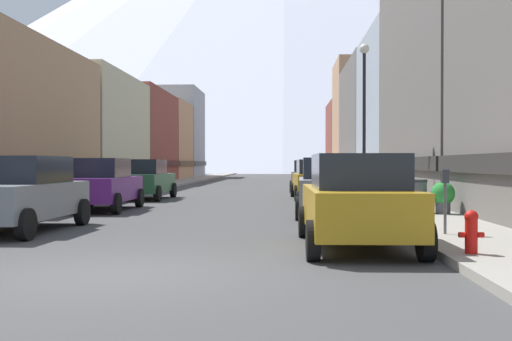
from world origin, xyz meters
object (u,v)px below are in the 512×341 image
Objects in this scene: car_right_1 at (329,186)px; fire_hydrant_near at (471,230)px; car_left_2 at (145,179)px; trash_bin_right at (417,196)px; car_right_3 at (309,176)px; parking_meter_near at (445,192)px; potted_plant_0 at (443,196)px; potted_plant_2 at (1,195)px; car_right_0 at (357,201)px; streetlamp_right at (364,99)px; potted_plant_1 at (23,192)px; car_left_1 at (101,184)px; pedestrian_0 at (368,178)px; car_right_2 at (315,179)px; car_left_0 at (20,193)px.

fire_hydrant_near is (1.65, -8.99, -0.37)m from car_right_1.
car_left_2 reaches higher than trash_bin_right.
car_right_3 reaches higher than parking_meter_near.
car_right_3 is 17.56m from potted_plant_0.
potted_plant_0 is at bearing -8.15° from potted_plant_2.
car_right_0 is 11.72m from streetlamp_right.
potted_plant_1 reaches higher than fire_hydrant_near.
car_left_1 and car_right_1 have the same top height.
car_right_1 is at bearing 107.51° from parking_meter_near.
pedestrian_0 reaches higher than potted_plant_2.
car_right_3 is 5.49× the size of potted_plant_1.
car_right_2 is at bearing -162.25° from pedestrian_0.
potted_plant_2 reaches higher than fire_hydrant_near.
pedestrian_0 is (10.05, 1.52, 0.02)m from car_left_2.
car_right_2 is 13.41m from potted_plant_2.
car_right_3 is at bearing 90.01° from car_right_0.
potted_plant_2 is (-13.35, 1.59, -0.08)m from trash_bin_right.
car_right_0 is 4.52× the size of trash_bin_right.
car_right_3 is at bearing 110.58° from pedestrian_0.
potted_plant_0 is at bearing -13.74° from car_left_1.
potted_plant_2 is at bearing -143.67° from car_right_2.
pedestrian_0 is (-0.75, 10.73, 0.24)m from potted_plant_0.
car_left_1 reaches higher than trash_bin_right.
car_left_2 is at bearing 66.05° from potted_plant_2.
fire_hydrant_near is 0.12× the size of streetlamp_right.
car_right_1 is 5.67× the size of potted_plant_2.
car_right_0 is at bearing -89.99° from car_right_3.
car_left_1 is 16.48m from car_right_3.
trash_bin_right is 13.76m from potted_plant_1.
car_right_2 reaches higher than trash_bin_right.
potted_plant_0 is 10.76m from pedestrian_0.
car_right_1 is 10.01m from pedestrian_0.
car_right_1 is 6.48m from parking_meter_near.
car_left_0 is at bearing -147.58° from car_right_1.
potted_plant_2 is at bearing -166.85° from streetlamp_right.
car_left_1 is 10.55m from car_right_2.
car_left_0 is at bearing -136.47° from streetlamp_right.
trash_bin_right is 5.67m from streetlamp_right.
car_left_0 is at bearing -160.61° from potted_plant_0.
car_left_0 is 8.21m from potted_plant_1.
car_right_1 is 11.15m from potted_plant_1.
fire_hydrant_near is 18.72m from pedestrian_0.
car_right_0 is 17.22m from pedestrian_0.
car_right_3 is 4.58× the size of trash_bin_right.
trash_bin_right is at bearing -81.38° from car_right_3.
car_left_1 is 4.79× the size of potted_plant_0.
potted_plant_2 is (-3.20, -0.63, -0.33)m from car_left_1.
car_left_1 is at bearing 140.79° from parking_meter_near.
car_right_2 is at bearing 5.57° from car_left_2.
car_right_3 is at bearing 100.51° from potted_plant_0.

